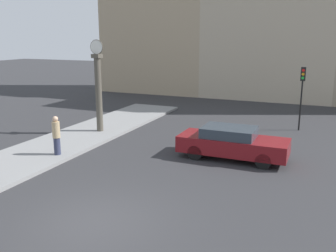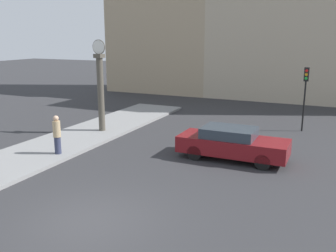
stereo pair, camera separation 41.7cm
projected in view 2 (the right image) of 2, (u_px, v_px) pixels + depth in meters
The scene contains 7 objects.
ground_plane at pixel (90, 221), 10.96m from camera, with size 120.00×120.00×0.00m, color #2D2D30.
sidewalk_corner at pixel (83, 136), 19.93m from camera, with size 3.52×18.89×0.15m, color gray.
building_row at pixel (280, 5), 30.64m from camera, with size 28.70×5.00×19.59m.
sedan_car at pixel (232, 143), 16.25m from camera, with size 4.71×1.78×1.41m.
traffic_light_far at pixel (306, 86), 20.63m from camera, with size 0.26×0.24×3.59m.
street_clock at pixel (101, 88), 20.23m from camera, with size 0.77×0.45×4.93m.
pedestrian_tan_coat at pixel (57, 134), 16.50m from camera, with size 0.34×0.34×1.73m.
Camera 2 is at (6.26, -8.13, 5.28)m, focal length 40.00 mm.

